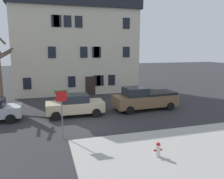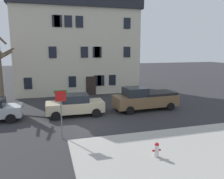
{
  "view_description": "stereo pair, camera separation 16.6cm",
  "coord_description": "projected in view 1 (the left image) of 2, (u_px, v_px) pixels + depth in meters",
  "views": [
    {
      "loc": [
        -2.67,
        -14.47,
        5.2
      ],
      "look_at": [
        2.38,
        2.38,
        1.97
      ],
      "focal_mm": 35.88,
      "sensor_mm": 36.0,
      "label": 1
    },
    {
      "loc": [
        -2.51,
        -14.52,
        5.2
      ],
      "look_at": [
        2.38,
        2.38,
        1.97
      ],
      "focal_mm": 35.88,
      "sensor_mm": 36.0,
      "label": 2
    }
  ],
  "objects": [
    {
      "name": "building_main",
      "position": [
        76.0,
        44.0,
        27.02
      ],
      "size": [
        14.52,
        6.52,
        11.33
      ],
      "color": "beige",
      "rests_on": "ground_plane"
    },
    {
      "name": "street_sign_pole",
      "position": [
        62.0,
        105.0,
        12.68
      ],
      "size": [
        0.76,
        0.07,
        2.89
      ],
      "color": "slate",
      "rests_on": "ground_plane"
    },
    {
      "name": "pickup_truck_brown",
      "position": [
        145.0,
        98.0,
        19.26
      ],
      "size": [
        5.6,
        2.48,
        1.97
      ],
      "color": "brown",
      "rests_on": "ground_plane"
    },
    {
      "name": "ground_plane",
      "position": [
        89.0,
        125.0,
        15.32
      ],
      "size": [
        120.0,
        120.0,
        0.0
      ],
      "primitive_type": "plane",
      "color": "#2D2D30"
    },
    {
      "name": "fire_hydrant",
      "position": [
        158.0,
        149.0,
        10.62
      ],
      "size": [
        0.42,
        0.22,
        0.71
      ],
      "color": "silver",
      "rests_on": "sidewalk_slab"
    },
    {
      "name": "car_beige_sedan",
      "position": [
        75.0,
        105.0,
        17.47
      ],
      "size": [
        4.45,
        2.08,
        1.69
      ],
      "color": "#C6B793",
      "rests_on": "ground_plane"
    },
    {
      "name": "sidewalk_slab",
      "position": [
        205.0,
        161.0,
        10.33
      ],
      "size": [
        11.61,
        8.23,
        0.12
      ],
      "primitive_type": "cube",
      "color": "#A8A59E",
      "rests_on": "ground_plane"
    }
  ]
}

